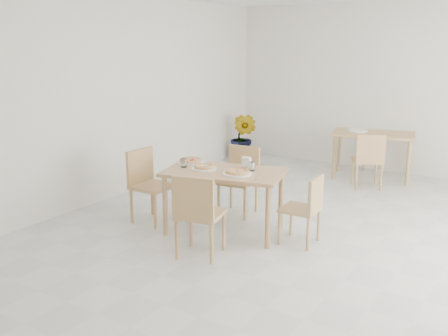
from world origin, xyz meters
The scene contains 21 objects.
main_table centered at (-0.90, -0.45, 0.66)m, with size 1.51×1.09×0.75m.
chair_south centered at (-0.72, -1.22, 0.52)m, with size 0.54×0.54×0.90m.
chair_north centered at (-1.12, 0.26, 0.51)m, with size 0.48×0.48×0.87m.
chair_west centered at (-1.91, -0.64, 0.53)m, with size 0.45×0.45×0.91m.
chair_east centered at (0.06, -0.27, 0.46)m, with size 0.41×0.41×0.79m.
plate_margherita centered at (-0.69, -0.50, 0.76)m, with size 0.33×0.33×0.02m, color white.
plate_mushroom centered at (-1.14, -0.52, 0.76)m, with size 0.30×0.30×0.02m, color white.
plate_pepperoni centered at (-1.46, -0.35, 0.76)m, with size 0.35×0.35×0.02m, color white.
pizza_margherita centered at (-0.69, -0.50, 0.78)m, with size 0.35×0.35×0.03m.
pizza_mushroom centered at (-1.14, -0.52, 0.78)m, with size 0.26×0.26×0.03m.
pizza_pepperoni centered at (-1.46, -0.35, 0.78)m, with size 0.35×0.35×0.03m.
tumbler_a centered at (-0.64, -0.26, 0.80)m, with size 0.08×0.08×0.10m, color white.
tumbler_b centered at (-1.40, -0.57, 0.80)m, with size 0.08×0.08×0.10m, color white.
napkin_holder centered at (-0.76, -0.19, 0.81)m, with size 0.12×0.06×0.13m.
fork_a centered at (-0.43, -0.54, 0.75)m, with size 0.02×0.19×0.01m, color silver.
fork_b centered at (-0.92, -0.34, 0.75)m, with size 0.02×0.19×0.01m, color silver.
second_table centered at (-0.24, 2.90, 0.65)m, with size 1.41×1.01×0.75m.
chair_back_s centered at (-0.08, 2.24, 0.49)m, with size 0.57×0.57×0.85m.
chair_back_n centered at (-0.49, 3.63, 0.47)m, with size 0.55×0.55×0.81m.
plate_empty centered at (-0.50, 2.92, 0.76)m, with size 0.31×0.31×0.02m, color white.
potted_plant centered at (-2.59, 2.76, 0.45)m, with size 0.49×0.40×0.90m, color #2B641E.
Camera 1 is at (2.32, -5.33, 2.27)m, focal length 42.00 mm.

